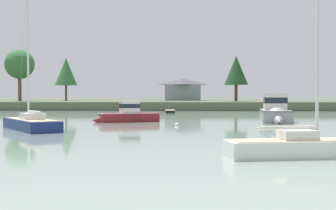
{
  "coord_description": "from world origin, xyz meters",
  "views": [
    {
      "loc": [
        -3.02,
        -7.93,
        3.03
      ],
      "look_at": [
        -5.18,
        43.57,
        1.9
      ],
      "focal_mm": 48.5,
      "sensor_mm": 36.0,
      "label": 1
    }
  ],
  "objects_px": {
    "sailboat_white": "(304,152)",
    "mooring_buoy_green": "(249,116)",
    "cruiser_grey": "(276,116)",
    "cruiser_maroon": "(124,117)",
    "mooring_buoy_yellow": "(274,114)",
    "sailboat_navy": "(31,127)",
    "mooring_buoy_white": "(177,125)",
    "dinghy_black": "(170,112)"
  },
  "relations": [
    {
      "from": "cruiser_grey",
      "to": "sailboat_white",
      "type": "relative_size",
      "value": 0.85
    },
    {
      "from": "mooring_buoy_green",
      "to": "cruiser_grey",
      "type": "bearing_deg",
      "value": -84.04
    },
    {
      "from": "sailboat_white",
      "to": "dinghy_black",
      "type": "bearing_deg",
      "value": 98.89
    },
    {
      "from": "cruiser_grey",
      "to": "mooring_buoy_yellow",
      "type": "bearing_deg",
      "value": 79.6
    },
    {
      "from": "sailboat_navy",
      "to": "mooring_buoy_white",
      "type": "height_order",
      "value": "sailboat_navy"
    },
    {
      "from": "cruiser_grey",
      "to": "mooring_buoy_white",
      "type": "relative_size",
      "value": 21.31
    },
    {
      "from": "sailboat_navy",
      "to": "dinghy_black",
      "type": "bearing_deg",
      "value": 74.58
    },
    {
      "from": "cruiser_grey",
      "to": "sailboat_navy",
      "type": "height_order",
      "value": "sailboat_navy"
    },
    {
      "from": "cruiser_maroon",
      "to": "dinghy_black",
      "type": "distance_m",
      "value": 27.31
    },
    {
      "from": "cruiser_grey",
      "to": "cruiser_maroon",
      "type": "distance_m",
      "value": 17.12
    },
    {
      "from": "dinghy_black",
      "to": "mooring_buoy_yellow",
      "type": "distance_m",
      "value": 17.96
    },
    {
      "from": "mooring_buoy_white",
      "to": "sailboat_white",
      "type": "bearing_deg",
      "value": -73.27
    },
    {
      "from": "sailboat_white",
      "to": "mooring_buoy_green",
      "type": "relative_size",
      "value": 32.13
    },
    {
      "from": "cruiser_grey",
      "to": "mooring_buoy_yellow",
      "type": "relative_size",
      "value": 22.9
    },
    {
      "from": "mooring_buoy_yellow",
      "to": "cruiser_maroon",
      "type": "bearing_deg",
      "value": -136.27
    },
    {
      "from": "cruiser_grey",
      "to": "mooring_buoy_yellow",
      "type": "distance_m",
      "value": 19.22
    },
    {
      "from": "mooring_buoy_yellow",
      "to": "sailboat_navy",
      "type": "bearing_deg",
      "value": -130.72
    },
    {
      "from": "cruiser_maroon",
      "to": "mooring_buoy_white",
      "type": "height_order",
      "value": "cruiser_maroon"
    },
    {
      "from": "mooring_buoy_yellow",
      "to": "sailboat_white",
      "type": "bearing_deg",
      "value": -99.14
    },
    {
      "from": "cruiser_maroon",
      "to": "sailboat_navy",
      "type": "xyz_separation_m",
      "value": [
        -6.54,
        -11.81,
        -0.24
      ]
    },
    {
      "from": "cruiser_maroon",
      "to": "mooring_buoy_white",
      "type": "relative_size",
      "value": 16.04
    },
    {
      "from": "dinghy_black",
      "to": "mooring_buoy_green",
      "type": "xyz_separation_m",
      "value": [
        11.66,
        -13.97,
        -0.1
      ]
    },
    {
      "from": "sailboat_navy",
      "to": "dinghy_black",
      "type": "xyz_separation_m",
      "value": [
        10.7,
        38.8,
        -0.11
      ]
    },
    {
      "from": "sailboat_navy",
      "to": "mooring_buoy_white",
      "type": "relative_size",
      "value": 28.68
    },
    {
      "from": "cruiser_grey",
      "to": "cruiser_maroon",
      "type": "bearing_deg",
      "value": -177.36
    },
    {
      "from": "dinghy_black",
      "to": "mooring_buoy_green",
      "type": "relative_size",
      "value": 10.56
    },
    {
      "from": "sailboat_white",
      "to": "mooring_buoy_green",
      "type": "bearing_deg",
      "value": 85.86
    },
    {
      "from": "sailboat_navy",
      "to": "cruiser_grey",
      "type": "bearing_deg",
      "value": 28.06
    },
    {
      "from": "sailboat_white",
      "to": "mooring_buoy_yellow",
      "type": "bearing_deg",
      "value": 80.86
    },
    {
      "from": "mooring_buoy_green",
      "to": "sailboat_white",
      "type": "bearing_deg",
      "value": -94.14
    },
    {
      "from": "mooring_buoy_white",
      "to": "sailboat_navy",
      "type": "bearing_deg",
      "value": -155.03
    },
    {
      "from": "cruiser_grey",
      "to": "cruiser_maroon",
      "type": "relative_size",
      "value": 1.33
    },
    {
      "from": "sailboat_white",
      "to": "mooring_buoy_green",
      "type": "xyz_separation_m",
      "value": [
        3.0,
        41.42,
        -0.19
      ]
    },
    {
      "from": "cruiser_maroon",
      "to": "sailboat_white",
      "type": "xyz_separation_m",
      "value": [
        12.83,
        -28.41,
        -0.26
      ]
    },
    {
      "from": "cruiser_maroon",
      "to": "dinghy_black",
      "type": "bearing_deg",
      "value": 81.23
    },
    {
      "from": "mooring_buoy_green",
      "to": "mooring_buoy_white",
      "type": "relative_size",
      "value": 0.78
    },
    {
      "from": "cruiser_maroon",
      "to": "mooring_buoy_yellow",
      "type": "xyz_separation_m",
      "value": [
        20.57,
        19.68,
        -0.44
      ]
    },
    {
      "from": "mooring_buoy_yellow",
      "to": "mooring_buoy_green",
      "type": "relative_size",
      "value": 1.19
    },
    {
      "from": "dinghy_black",
      "to": "mooring_buoy_green",
      "type": "height_order",
      "value": "dinghy_black"
    },
    {
      "from": "sailboat_white",
      "to": "mooring_buoy_yellow",
      "type": "height_order",
      "value": "sailboat_white"
    },
    {
      "from": "cruiser_grey",
      "to": "sailboat_navy",
      "type": "relative_size",
      "value": 0.74
    },
    {
      "from": "cruiser_maroon",
      "to": "sailboat_navy",
      "type": "bearing_deg",
      "value": -118.98
    }
  ]
}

